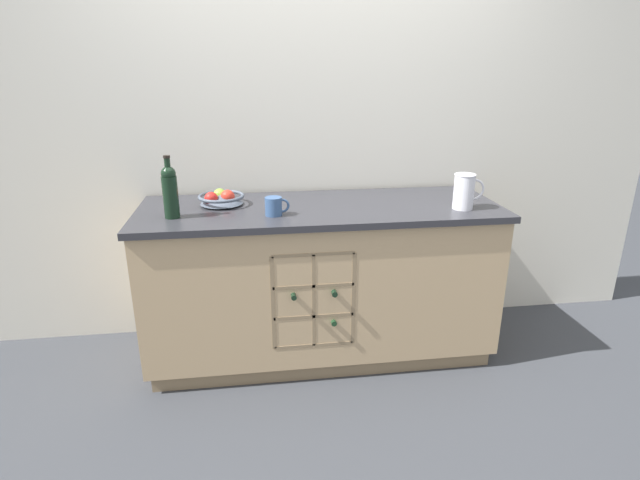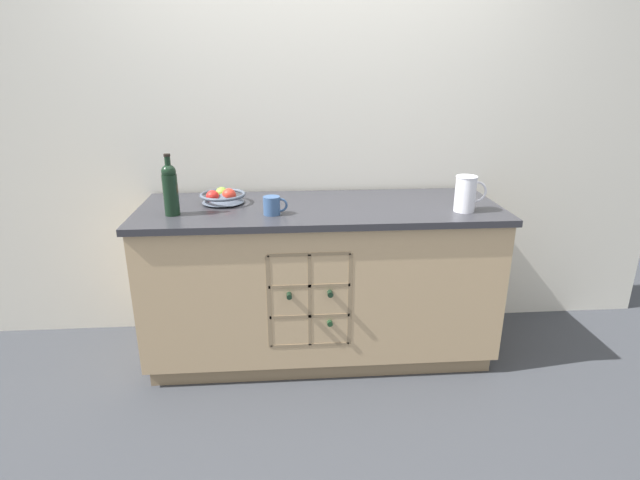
{
  "view_description": "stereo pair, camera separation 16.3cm",
  "coord_description": "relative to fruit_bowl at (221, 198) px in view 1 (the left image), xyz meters",
  "views": [
    {
      "loc": [
        -0.36,
        -2.59,
        1.62
      ],
      "look_at": [
        0.0,
        0.0,
        0.7
      ],
      "focal_mm": 28.0,
      "sensor_mm": 36.0,
      "label": 1
    },
    {
      "loc": [
        -0.19,
        -2.61,
        1.62
      ],
      "look_at": [
        0.0,
        0.0,
        0.7
      ],
      "focal_mm": 28.0,
      "sensor_mm": 36.0,
      "label": 2
    }
  ],
  "objects": [
    {
      "name": "kitchen_island",
      "position": [
        0.53,
        -0.1,
        -0.48
      ],
      "size": [
        1.95,
        0.71,
        0.9
      ],
      "color": "#8B7354",
      "rests_on": "ground_plane"
    },
    {
      "name": "standing_wine_bottle",
      "position": [
        -0.23,
        -0.21,
        0.1
      ],
      "size": [
        0.08,
        0.08,
        0.31
      ],
      "color": "black",
      "rests_on": "kitchen_island"
    },
    {
      "name": "ceramic_mug",
      "position": [
        0.28,
        -0.24,
        0.01
      ],
      "size": [
        0.13,
        0.09,
        0.09
      ],
      "color": "#385684",
      "rests_on": "kitchen_island"
    },
    {
      "name": "ground_plane",
      "position": [
        0.53,
        -0.09,
        -0.94
      ],
      "size": [
        14.0,
        14.0,
        0.0
      ],
      "primitive_type": "plane",
      "color": "#383A3F"
    },
    {
      "name": "white_pitcher",
      "position": [
        1.28,
        -0.25,
        0.06
      ],
      "size": [
        0.17,
        0.11,
        0.19
      ],
      "color": "white",
      "rests_on": "kitchen_island"
    },
    {
      "name": "back_wall",
      "position": [
        0.53,
        0.3,
        0.34
      ],
      "size": [
        4.4,
        0.06,
        2.55
      ],
      "primitive_type": "cube",
      "color": "silver",
      "rests_on": "ground_plane"
    },
    {
      "name": "fruit_bowl",
      "position": [
        0.0,
        0.0,
        0.0
      ],
      "size": [
        0.25,
        0.25,
        0.08
      ],
      "color": "#4C5666",
      "rests_on": "kitchen_island"
    }
  ]
}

